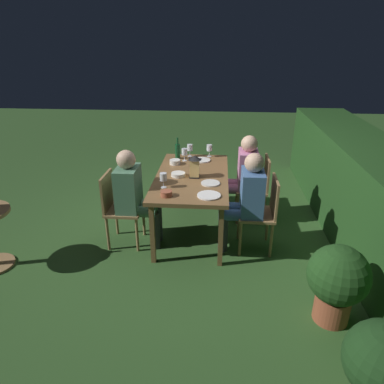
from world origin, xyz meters
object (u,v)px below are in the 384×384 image
wine_glass_c (190,148)px  plate_b (210,183)px  person_in_pink (242,174)px  potted_plant_by_hedge (337,280)px  dining_table (192,180)px  person_in_blue (246,198)px  bowl_salad (178,174)px  chair_side_left_b (118,205)px  plate_a (202,160)px  chair_side_right_b (263,211)px  green_bottle_on_table (178,151)px  wine_glass_d (163,178)px  potted_plant_corner (383,369)px  chair_side_right_a (257,185)px  wine_glass_b (184,152)px  wine_glass_a (209,148)px  plate_c (209,195)px  lantern_centerpiece (195,165)px  bowl_olives (175,162)px  bowl_bread (166,193)px  person_in_green (134,194)px

wine_glass_c → plate_b: wine_glass_c is taller
person_in_pink → potted_plant_by_hedge: size_ratio=1.60×
dining_table → person_in_blue: 0.73m
dining_table → bowl_salad: (0.05, -0.16, 0.08)m
wine_glass_c → bowl_salad: size_ratio=1.01×
plate_b → chair_side_left_b: bearing=-84.2°
bowl_salad → plate_a: bearing=157.8°
chair_side_right_b → green_bottle_on_table: green_bottle_on_table is taller
wine_glass_d → potted_plant_corner: size_ratio=0.22×
potted_plant_corner → chair_side_right_a: bearing=-169.5°
potted_plant_corner → chair_side_left_b: bearing=-132.6°
wine_glass_b → plate_b: size_ratio=0.79×
chair_side_right_a → potted_plant_by_hedge: (1.83, 0.50, -0.07)m
wine_glass_a → plate_c: size_ratio=0.68×
plate_b → dining_table: bearing=-138.5°
lantern_centerpiece → wine_glass_b: (-0.59, -0.18, -0.03)m
green_bottle_on_table → wine_glass_d: green_bottle_on_table is taller
green_bottle_on_table → plate_b: bearing=28.5°
person_in_blue → bowl_olives: (-0.74, -0.88, 0.14)m
person_in_blue → lantern_centerpiece: size_ratio=4.34×
person_in_pink → wine_glass_a: bearing=-129.7°
person_in_pink → bowl_bread: bearing=-40.2°
person_in_blue → potted_plant_by_hedge: person_in_blue is taller
person_in_pink → potted_plant_by_hedge: 1.97m
lantern_centerpiece → bowl_olives: lantern_centerpiece is taller
person_in_blue → wine_glass_b: person_in_blue is taller
wine_glass_a → bowl_olives: bearing=-50.2°
wine_glass_d → plate_b: (-0.15, 0.51, -0.11)m
wine_glass_b → plate_c: wine_glass_b is taller
chair_side_left_b → wine_glass_d: bearing=85.6°
bowl_salad → potted_plant_by_hedge: 2.08m
person_in_pink → plate_a: bearing=-108.6°
person_in_green → wine_glass_c: person_in_green is taller
wine_glass_d → bowl_olives: 0.79m
person_in_blue → potted_plant_by_hedge: size_ratio=1.60×
dining_table → potted_plant_by_hedge: size_ratio=2.26×
dining_table → chair_side_right_a: (-0.37, 0.82, -0.20)m
chair_side_right_b → person_in_green: (-0.00, -1.45, 0.15)m
plate_a → bowl_olives: bowl_olives is taller
wine_glass_d → plate_c: (0.19, 0.50, -0.11)m
bowl_bread → potted_plant_by_hedge: 1.79m
person_in_pink → wine_glass_d: person_in_pink is taller
chair_side_right_b → chair_side_right_a: (-0.73, 0.00, 0.00)m
plate_c → person_in_green: bearing=-105.1°
wine_glass_d → plate_a: (-0.96, 0.37, -0.11)m
dining_table → plate_c: plate_c is taller
plate_b → chair_side_right_a: bearing=136.6°
chair_side_right_b → wine_glass_c: (-1.09, -0.91, 0.38)m
chair_side_right_a → potted_plant_by_hedge: size_ratio=1.21×
chair_side_right_b → bowl_bread: chair_side_right_b is taller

